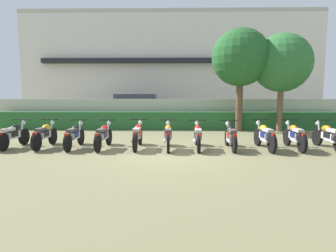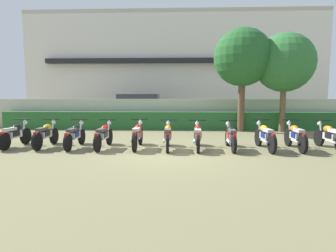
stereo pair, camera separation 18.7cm
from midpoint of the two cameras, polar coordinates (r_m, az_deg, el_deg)
The scene contains 18 objects.
ground at distance 8.71m, azimuth -0.73°, elevation -5.45°, with size 60.00×60.00×0.00m, color olive.
building at distance 24.62m, azimuth 0.45°, elevation 12.06°, with size 23.79×6.50×8.44m.
compound_wall at distance 15.13m, azimuth 0.05°, elevation 2.67°, with size 22.60×0.30×1.61m, color #BCB7A8.
hedge_row at distance 14.46m, azimuth 0.00°, elevation 1.16°, with size 18.08×0.70×0.93m, color #28602D.
parked_car at distance 18.49m, azimuth -6.53°, elevation 3.71°, with size 4.52×2.11×1.89m.
tree_near_inspector at distance 14.22m, azimuth 14.61°, elevation 13.67°, with size 2.84×2.84×5.09m.
tree_far_side at distance 14.66m, azimuth 22.49°, elevation 12.10°, with size 2.84×2.84×4.80m.
motorcycle_in_row_0 at distance 10.77m, azimuth -30.18°, elevation -1.63°, with size 0.60×1.81×0.96m.
motorcycle_in_row_1 at distance 10.32m, azimuth -24.97°, elevation -1.67°, with size 0.60×1.86×0.96m.
motorcycle_in_row_2 at distance 9.84m, azimuth -19.60°, elevation -1.85°, with size 0.60×1.89×0.95m.
motorcycle_in_row_3 at distance 9.50m, azimuth -13.97°, elevation -1.94°, with size 0.60×1.91×0.95m.
motorcycle_in_row_4 at distance 9.32m, azimuth -6.97°, elevation -1.88°, with size 0.60×1.94×0.97m.
motorcycle_in_row_5 at distance 9.10m, azimuth -0.58°, elevation -2.06°, with size 0.60×1.87×0.96m.
motorcycle_in_row_6 at distance 9.18m, azimuth 5.68°, elevation -2.07°, with size 0.60×1.93×0.95m.
motorcycle_in_row_7 at distance 9.32m, azimuth 12.46°, elevation -2.08°, with size 0.60×1.87×0.95m.
motorcycle_in_row_8 at distance 9.58m, azimuth 19.11°, elevation -1.96°, with size 0.60×1.96×0.97m.
motorcycle_in_row_9 at distance 9.98m, azimuth 24.55°, elevation -1.87°, with size 0.60×1.91×0.97m.
motorcycle_in_row_10 at distance 10.52m, azimuth 30.17°, elevation -1.81°, with size 0.60×1.91×0.96m.
Camera 1 is at (0.18, -8.52, 1.79)m, focal length 28.99 mm.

